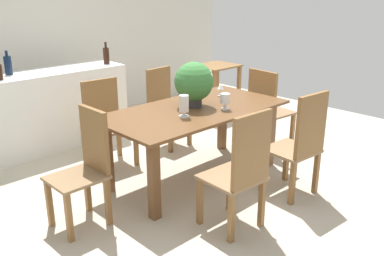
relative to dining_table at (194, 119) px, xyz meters
name	(u,v)px	position (x,y,z in m)	size (l,w,h in m)	color
ground_plane	(180,170)	(0.00, 0.23, -0.65)	(7.04, 7.04, 0.00)	#BCB29E
back_wall	(57,33)	(0.00, 2.83, 0.65)	(6.40, 0.10, 2.60)	silver
dining_table	(194,119)	(0.00, 0.00, 0.00)	(1.94, 0.99, 0.76)	brown
chair_near_left	(242,168)	(-0.44, -0.99, -0.08)	(0.46, 0.46, 1.04)	brown
chair_foot_end	(267,105)	(1.26, 0.01, -0.10)	(0.49, 0.51, 0.99)	brown
chair_far_left	(106,118)	(-0.43, 0.99, -0.11)	(0.50, 0.48, 0.96)	brown
chair_near_right	(301,141)	(0.43, -0.99, -0.08)	(0.48, 0.47, 1.04)	brown
chair_far_right	(164,104)	(0.43, 0.98, -0.11)	(0.46, 0.45, 0.98)	brown
chair_head_end	(86,164)	(-1.26, 0.00, -0.11)	(0.44, 0.41, 1.00)	brown
flower_centerpiece	(194,82)	(0.05, 0.05, 0.37)	(0.40, 0.40, 0.46)	#333338
crystal_vase_left	(225,100)	(0.20, -0.24, 0.22)	(0.10, 0.10, 0.16)	silver
crystal_vase_center_near	(184,105)	(-0.27, -0.14, 0.24)	(0.10, 0.10, 0.21)	silver
wine_glass	(221,87)	(0.56, 0.16, 0.22)	(0.08, 0.08, 0.14)	silver
kitchen_counter	(55,109)	(-0.60, 1.90, -0.16)	(1.82, 0.55, 0.96)	white
wine_bottle_tall	(106,55)	(0.17, 1.84, 0.43)	(0.08, 0.08, 0.29)	black
wine_bottle_dark	(8,65)	(-1.04, 2.02, 0.43)	(0.08, 0.08, 0.28)	#0F1E38
side_table	(216,78)	(1.84, 1.41, -0.05)	(0.65, 0.55, 0.79)	brown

